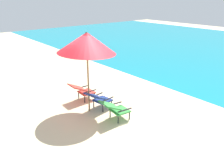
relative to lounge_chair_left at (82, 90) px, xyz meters
The scene contains 5 objects.
ground_plane 4.52m from the lounge_chair_left, 78.28° to the left, with size 40.00×40.00×0.00m, color beige.
lounge_chair_left is the anchor object (origin of this frame).
lounge_chair_center 0.96m from the lounge_chair_left, ahead, with size 0.65×0.94×0.68m.
lounge_chair_right 1.84m from the lounge_chair_left, ahead, with size 0.63×0.93×0.68m.
beach_umbrella_center 2.08m from the lounge_chair_left, 18.79° to the right, with size 2.22×2.24×2.63m.
Camera 1 is at (5.67, -4.47, 3.58)m, focal length 37.03 mm.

